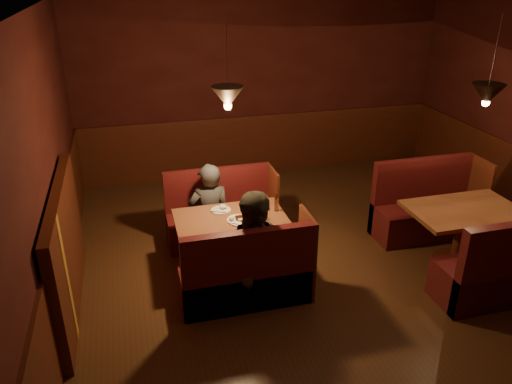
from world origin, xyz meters
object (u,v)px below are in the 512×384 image
object	(u,v)px
main_table	(232,229)
diner_a	(209,193)
main_bench_near	(248,279)
main_bench_far	(221,218)
second_bench_near	(506,273)
second_bench_far	(426,211)
diner_b	(259,235)
second_table	(462,223)

from	to	relation	value
main_table	diner_a	xyz separation A→B (m)	(-0.16, 0.56, 0.22)
main_bench_near	diner_a	world-z (taller)	diner_a
main_table	diner_a	distance (m)	0.62
main_bench_far	second_bench_near	xyz separation A→B (m)	(2.64, -2.06, 0.02)
second_bench_far	diner_a	world-z (taller)	diner_a
second_bench_far	diner_b	xyz separation A→B (m)	(-2.53, -0.87, 0.48)
main_table	second_table	bearing A→B (deg)	-12.49
diner_b	main_table	bearing A→B (deg)	115.98
second_bench_near	second_table	bearing A→B (deg)	92.20
main_bench_far	diner_a	world-z (taller)	diner_a
second_bench_far	second_bench_near	size ratio (longest dim) A/B	1.00
main_bench_near	diner_a	bearing A→B (deg)	97.70
main_bench_far	second_table	xyz separation A→B (m)	(2.61, -1.29, 0.24)
main_bench_far	second_bench_near	distance (m)	3.35
main_bench_near	second_bench_near	distance (m)	2.72
main_bench_far	second_bench_far	size ratio (longest dim) A/B	0.98
main_table	main_bench_far	world-z (taller)	main_bench_far
second_table	diner_b	xyz separation A→B (m)	(-2.50, -0.11, 0.26)
main_bench_far	second_bench_far	xyz separation A→B (m)	(2.64, -0.53, 0.02)
second_bench_near	diner_a	size ratio (longest dim) A/B	0.96
diner_a	main_bench_near	bearing A→B (deg)	96.81
main_table	second_table	xyz separation A→B (m)	(2.63, -0.58, 0.02)
main_bench_far	diner_b	xyz separation A→B (m)	(0.12, -1.40, 0.50)
second_table	second_bench_near	size ratio (longest dim) A/B	0.90
second_bench_near	main_table	bearing A→B (deg)	153.12
second_bench_far	diner_a	bearing A→B (deg)	172.33
main_table	diner_a	world-z (taller)	diner_a
main_bench_near	diner_b	distance (m)	0.51
main_bench_near	second_bench_far	bearing A→B (deg)	18.73
second_bench_far	diner_a	xyz separation A→B (m)	(-2.81, 0.38, 0.41)
diner_b	main_bench_far	bearing A→B (deg)	110.05
second_table	second_bench_far	world-z (taller)	second_bench_far
second_table	second_bench_far	bearing A→B (deg)	87.80
second_table	second_bench_near	bearing A→B (deg)	-87.80
main_bench_near	second_table	bearing A→B (deg)	2.88
second_table	diner_a	xyz separation A→B (m)	(-2.78, 1.14, 0.20)
second_bench_far	diner_b	distance (m)	2.71
diner_a	main_table	bearing A→B (deg)	104.87
diner_a	second_bench_far	bearing A→B (deg)	171.44
second_table	diner_a	size ratio (longest dim) A/B	0.87
main_table	second_bench_near	bearing A→B (deg)	-26.88
second_bench_far	second_bench_near	distance (m)	1.53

